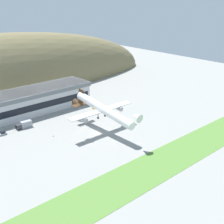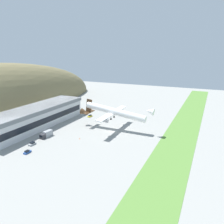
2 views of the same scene
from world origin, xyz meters
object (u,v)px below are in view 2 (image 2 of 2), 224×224
at_px(service_car_2, 27,152).
at_px(fuel_truck, 47,134).
at_px(service_car_0, 90,116).
at_px(service_car_1, 32,144).
at_px(traffic_cone_0, 79,138).
at_px(cargo_airplane, 114,112).
at_px(terminal_building, 36,116).

distance_m(service_car_2, fuel_truck, 20.66).
bearing_deg(fuel_truck, service_car_0, -2.66).
relative_size(service_car_1, traffic_cone_0, 7.01).
bearing_deg(traffic_cone_0, service_car_1, 134.01).
height_order(cargo_airplane, service_car_1, cargo_airplane).
distance_m(cargo_airplane, fuel_truck, 41.03).
bearing_deg(service_car_0, fuel_truck, 177.34).
bearing_deg(traffic_cone_0, cargo_airplane, -27.03).
bearing_deg(cargo_airplane, fuel_truck, 132.51).
bearing_deg(terminal_building, fuel_truck, -122.40).
bearing_deg(service_car_0, traffic_cone_0, -157.25).
xyz_separation_m(cargo_airplane, service_car_2, (-46.78, 23.78, -10.81)).
height_order(service_car_0, fuel_truck, fuel_truck).
xyz_separation_m(service_car_1, fuel_truck, (11.68, 0.69, 0.93)).
bearing_deg(service_car_0, service_car_2, -176.86).
xyz_separation_m(service_car_2, fuel_truck, (19.86, 5.58, 0.98)).
relative_size(cargo_airplane, fuel_truck, 5.79).
distance_m(service_car_2, traffic_cone_0, 28.34).
height_order(cargo_airplane, service_car_2, cargo_airplane).
bearing_deg(fuel_truck, traffic_cone_0, -73.59).
bearing_deg(traffic_cone_0, service_car_0, 22.75).
relative_size(terminal_building, service_car_1, 18.69).
height_order(service_car_1, fuel_truck, fuel_truck).
relative_size(service_car_2, traffic_cone_0, 6.60).
height_order(terminal_building, traffic_cone_0, terminal_building).
bearing_deg(terminal_building, traffic_cone_0, -99.06).
bearing_deg(traffic_cone_0, service_car_2, 153.13).
bearing_deg(fuel_truck, service_car_2, -164.30).
xyz_separation_m(service_car_1, traffic_cone_0, (17.10, -17.70, -0.37)).
distance_m(service_car_1, fuel_truck, 11.74).
relative_size(service_car_0, service_car_1, 1.02).
height_order(cargo_airplane, service_car_0, cargo_airplane).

